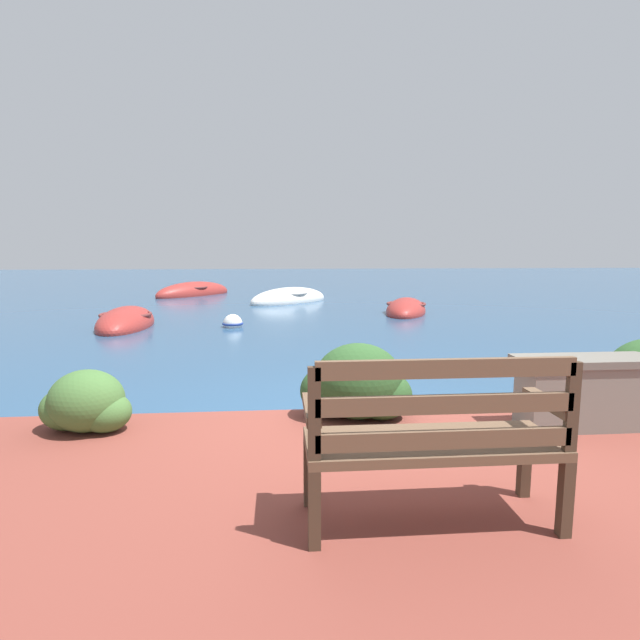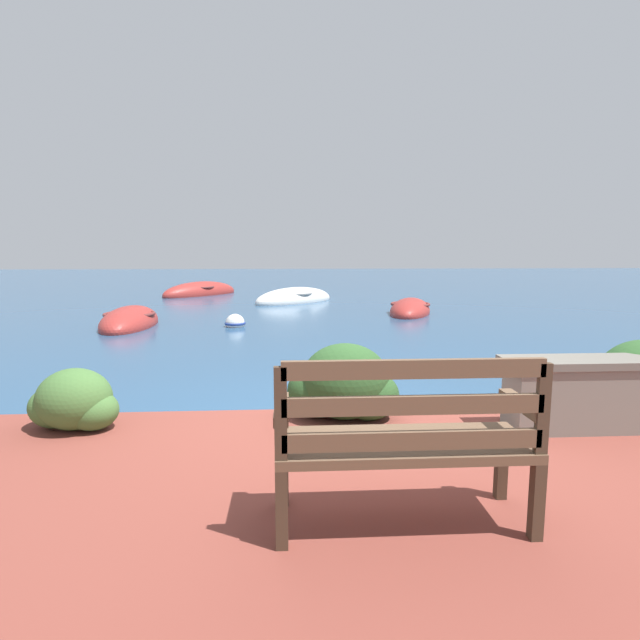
% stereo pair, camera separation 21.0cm
% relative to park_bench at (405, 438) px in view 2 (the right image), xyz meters
% --- Properties ---
extents(ground_plane, '(80.00, 80.00, 0.00)m').
position_rel_park_bench_xyz_m(ground_plane, '(-0.13, 1.97, -0.70)').
color(ground_plane, navy).
extents(park_bench, '(1.33, 0.48, 0.93)m').
position_rel_park_bench_xyz_m(park_bench, '(0.00, 0.00, 0.00)').
color(park_bench, '#433123').
rests_on(park_bench, patio_terrace).
extents(hedge_clump_far_left, '(0.73, 0.52, 0.50)m').
position_rel_park_bench_xyz_m(hedge_clump_far_left, '(-2.33, 1.58, -0.27)').
color(hedge_clump_far_left, '#426B33').
rests_on(hedge_clump_far_left, patio_terrace).
extents(hedge_clump_left, '(0.95, 0.69, 0.65)m').
position_rel_park_bench_xyz_m(hedge_clump_left, '(-0.13, 1.71, -0.20)').
color(hedge_clump_left, '#284C23').
rests_on(hedge_clump_left, patio_terrace).
extents(rowboat_nearest, '(1.21, 2.68, 0.75)m').
position_rel_park_bench_xyz_m(rowboat_nearest, '(-4.11, 8.66, -0.64)').
color(rowboat_nearest, '#9E2D28').
rests_on(rowboat_nearest, ground_plane).
extents(rowboat_mid, '(1.76, 2.66, 0.70)m').
position_rel_park_bench_xyz_m(rowboat_mid, '(2.56, 10.44, -0.64)').
color(rowboat_mid, '#9E2D28').
rests_on(rowboat_mid, ground_plane).
extents(rowboat_far, '(3.04, 2.90, 0.82)m').
position_rel_park_bench_xyz_m(rowboat_far, '(-0.45, 13.54, -0.63)').
color(rowboat_far, silver).
rests_on(rowboat_far, ground_plane).
extents(rowboat_outer, '(2.88, 3.20, 0.87)m').
position_rel_park_bench_xyz_m(rowboat_outer, '(-3.91, 16.21, -0.63)').
color(rowboat_outer, '#9E2D28').
rests_on(rowboat_outer, ground_plane).
extents(mooring_buoy, '(0.46, 0.46, 0.41)m').
position_rel_park_bench_xyz_m(mooring_buoy, '(-1.79, 8.40, -0.63)').
color(mooring_buoy, white).
rests_on(mooring_buoy, ground_plane).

